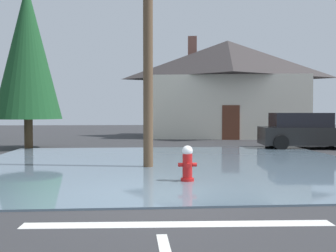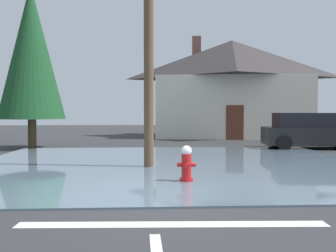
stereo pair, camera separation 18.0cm
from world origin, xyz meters
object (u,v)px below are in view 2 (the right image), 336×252
(fire_hydrant, at_px, (186,164))
(pine_tree_tall_left, at_px, (31,52))
(house, at_px, (232,87))
(parked_car, at_px, (309,131))

(fire_hydrant, relative_size, pine_tree_tall_left, 0.12)
(house, height_order, parked_car, house)
(parked_car, height_order, pine_tree_tall_left, pine_tree_tall_left)
(parked_car, distance_m, pine_tree_tall_left, 12.75)
(fire_hydrant, height_order, pine_tree_tall_left, pine_tree_tall_left)
(fire_hydrant, xyz_separation_m, house, (4.62, 16.24, 2.83))
(pine_tree_tall_left, bearing_deg, fire_hydrant, -55.48)
(parked_car, bearing_deg, fire_hydrant, -128.30)
(fire_hydrant, xyz_separation_m, parked_car, (6.24, 7.90, 0.33))
(fire_hydrant, distance_m, parked_car, 10.07)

